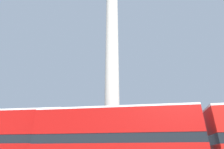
% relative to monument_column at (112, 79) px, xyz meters
% --- Properties ---
extents(monument_column, '(4.58, 4.58, 25.67)m').
position_rel_monument_column_xyz_m(monument_column, '(0.00, 0.00, 0.00)').
color(monument_column, beige).
rests_on(monument_column, ground_plane).
extents(bus_b, '(10.19, 3.06, 4.33)m').
position_rel_monument_column_xyz_m(bus_b, '(1.18, -5.36, -6.63)').
color(bus_b, '#A80F0C').
rests_on(bus_b, ground_plane).
extents(street_lamp, '(0.51, 0.51, 5.11)m').
position_rel_monument_column_xyz_m(street_lamp, '(-2.90, -2.43, -5.73)').
color(street_lamp, black).
rests_on(street_lamp, ground_plane).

